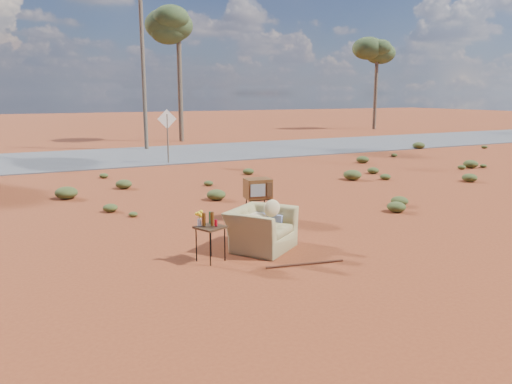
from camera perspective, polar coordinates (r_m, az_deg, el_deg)
name	(u,v)px	position (r m, az deg, el deg)	size (l,w,h in m)	color
ground	(279,249)	(9.23, 2.68, -6.54)	(140.00, 140.00, 0.00)	brown
highway	(117,157)	(23.24, -15.65, 3.89)	(140.00, 7.00, 0.04)	#565659
armchair	(263,223)	(9.20, 0.76, -3.54)	(1.47, 1.48, 1.01)	#958551
tv_unit	(258,189)	(11.29, 0.21, 0.35)	(0.63, 0.54, 0.92)	black
side_table	(208,225)	(8.44, -5.52, -3.78)	(0.56, 0.56, 0.87)	#3B2615
rusty_bar	(305,264)	(8.44, 5.64, -8.18)	(0.04, 0.04, 1.37)	#481E13
road_sign	(167,127)	(20.54, -10.11, 7.38)	(0.78, 0.06, 2.19)	brown
eucalyptus_center	(178,29)	(30.35, -8.87, 17.92)	(3.20, 3.20, 7.60)	brown
eucalyptus_right	(377,52)	(41.28, 13.70, 15.24)	(3.20, 3.20, 7.10)	brown
utility_pole_center	(143,66)	(25.98, -12.78, 13.88)	(1.40, 0.20, 8.00)	brown
scrub_patch	(166,201)	(12.85, -10.20, -0.98)	(17.49, 8.07, 0.33)	#434E22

